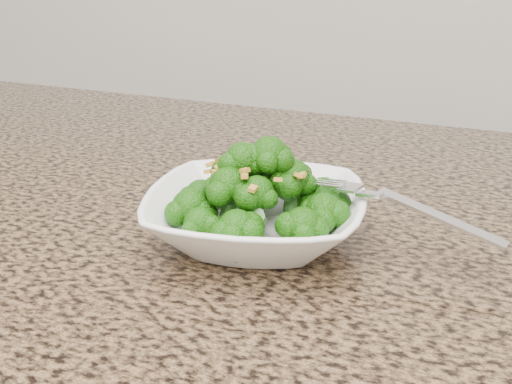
% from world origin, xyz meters
% --- Properties ---
extents(granite_counter, '(1.64, 1.04, 0.03)m').
position_xyz_m(granite_counter, '(0.00, 0.30, 0.89)').
color(granite_counter, brown).
rests_on(granite_counter, cabinet).
extents(bowl, '(0.25, 0.25, 0.05)m').
position_xyz_m(bowl, '(0.13, 0.31, 0.93)').
color(bowl, white).
rests_on(bowl, granite_counter).
extents(broccoli_pile, '(0.18, 0.18, 0.07)m').
position_xyz_m(broccoli_pile, '(0.13, 0.31, 0.98)').
color(broccoli_pile, '#1E640B').
rests_on(broccoli_pile, bowl).
extents(garlic_topping, '(0.11, 0.11, 0.01)m').
position_xyz_m(garlic_topping, '(0.13, 0.31, 1.02)').
color(garlic_topping, gold).
rests_on(garlic_topping, broccoli_pile).
extents(fork, '(0.19, 0.06, 0.01)m').
position_xyz_m(fork, '(0.24, 0.33, 0.96)').
color(fork, silver).
rests_on(fork, bowl).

